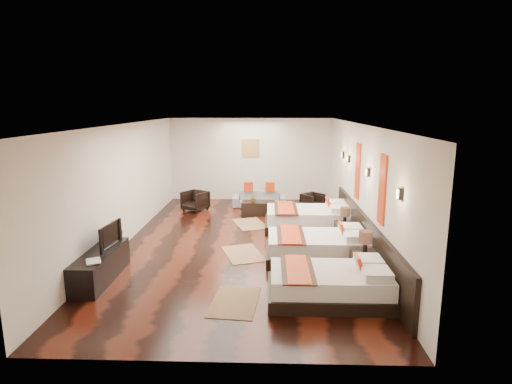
{
  "coord_description": "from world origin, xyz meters",
  "views": [
    {
      "loc": [
        0.65,
        -9.54,
        3.22
      ],
      "look_at": [
        0.32,
        0.69,
        1.1
      ],
      "focal_mm": 29.44,
      "sensor_mm": 36.0,
      "label": 1
    }
  ],
  "objects_px": {
    "nightstand_a": "(364,262)",
    "table_plant": "(254,198)",
    "armchair_right": "(313,202)",
    "tv": "(107,235)",
    "bed_mid": "(318,247)",
    "tv_console": "(101,266)",
    "coffee_table": "(258,208)",
    "sofa": "(259,199)",
    "book": "(86,262)",
    "armchair_left": "(195,201)",
    "nightstand_b": "(344,230)",
    "bed_near": "(331,284)",
    "figurine": "(113,230)",
    "bed_far": "(309,218)"
  },
  "relations": [
    {
      "from": "bed_near",
      "to": "coffee_table",
      "type": "bearing_deg",
      "value": 103.87
    },
    {
      "from": "nightstand_a",
      "to": "tv_console",
      "type": "distance_m",
      "value": 4.95
    },
    {
      "from": "bed_near",
      "to": "nightstand_b",
      "type": "bearing_deg",
      "value": 76.11
    },
    {
      "from": "bed_mid",
      "to": "bed_near",
      "type": "bearing_deg",
      "value": -90.04
    },
    {
      "from": "tv",
      "to": "table_plant",
      "type": "height_order",
      "value": "tv"
    },
    {
      "from": "tv_console",
      "to": "table_plant",
      "type": "bearing_deg",
      "value": 60.98
    },
    {
      "from": "armchair_right",
      "to": "sofa",
      "type": "bearing_deg",
      "value": 123.14
    },
    {
      "from": "armchair_left",
      "to": "tv",
      "type": "bearing_deg",
      "value": -67.35
    },
    {
      "from": "tv",
      "to": "nightstand_a",
      "type": "bearing_deg",
      "value": -84.31
    },
    {
      "from": "nightstand_b",
      "to": "tv_console",
      "type": "relative_size",
      "value": 0.48
    },
    {
      "from": "sofa",
      "to": "table_plant",
      "type": "bearing_deg",
      "value": -99.38
    },
    {
      "from": "tv",
      "to": "armchair_right",
      "type": "bearing_deg",
      "value": -34.12
    },
    {
      "from": "table_plant",
      "to": "book",
      "type": "bearing_deg",
      "value": -116.34
    },
    {
      "from": "nightstand_b",
      "to": "armchair_right",
      "type": "height_order",
      "value": "nightstand_b"
    },
    {
      "from": "nightstand_b",
      "to": "armchair_left",
      "type": "distance_m",
      "value": 5.06
    },
    {
      "from": "armchair_left",
      "to": "sofa",
      "type": "bearing_deg",
      "value": 48.93
    },
    {
      "from": "figurine",
      "to": "coffee_table",
      "type": "bearing_deg",
      "value": 55.83
    },
    {
      "from": "book",
      "to": "armchair_left",
      "type": "height_order",
      "value": "armchair_left"
    },
    {
      "from": "bed_mid",
      "to": "book",
      "type": "xyz_separation_m",
      "value": [
        -4.2,
        -1.77,
        0.28
      ]
    },
    {
      "from": "tv",
      "to": "table_plant",
      "type": "distance_m",
      "value": 5.29
    },
    {
      "from": "nightstand_a",
      "to": "table_plant",
      "type": "bearing_deg",
      "value": 116.01
    },
    {
      "from": "sofa",
      "to": "tv",
      "type": "bearing_deg",
      "value": -118.36
    },
    {
      "from": "bed_near",
      "to": "figurine",
      "type": "relative_size",
      "value": 5.38
    },
    {
      "from": "bed_far",
      "to": "sofa",
      "type": "relative_size",
      "value": 1.31
    },
    {
      "from": "nightstand_a",
      "to": "figurine",
      "type": "xyz_separation_m",
      "value": [
        -4.95,
        0.52,
        0.41
      ]
    },
    {
      "from": "tv_console",
      "to": "table_plant",
      "type": "relative_size",
      "value": 7.32
    },
    {
      "from": "nightstand_a",
      "to": "sofa",
      "type": "distance_m",
      "value": 6.11
    },
    {
      "from": "tv_console",
      "to": "nightstand_a",
      "type": "bearing_deg",
      "value": 2.51
    },
    {
      "from": "bed_far",
      "to": "tv",
      "type": "distance_m",
      "value": 5.23
    },
    {
      "from": "tv",
      "to": "table_plant",
      "type": "bearing_deg",
      "value": -23.69
    },
    {
      "from": "bed_near",
      "to": "table_plant",
      "type": "relative_size",
      "value": 8.37
    },
    {
      "from": "bed_mid",
      "to": "nightstand_a",
      "type": "xyz_separation_m",
      "value": [
        0.75,
        -0.97,
        0.05
      ]
    },
    {
      "from": "tv_console",
      "to": "armchair_right",
      "type": "bearing_deg",
      "value": 50.71
    },
    {
      "from": "bed_mid",
      "to": "coffee_table",
      "type": "bearing_deg",
      "value": 110.35
    },
    {
      "from": "figurine",
      "to": "sofa",
      "type": "xyz_separation_m",
      "value": [
        2.82,
        5.21,
        -0.49
      ]
    },
    {
      "from": "coffee_table",
      "to": "bed_mid",
      "type": "bearing_deg",
      "value": -69.65
    },
    {
      "from": "bed_far",
      "to": "coffee_table",
      "type": "height_order",
      "value": "bed_far"
    },
    {
      "from": "figurine",
      "to": "armchair_right",
      "type": "bearing_deg",
      "value": 46.62
    },
    {
      "from": "bed_mid",
      "to": "sofa",
      "type": "xyz_separation_m",
      "value": [
        -1.37,
        4.76,
        -0.03
      ]
    },
    {
      "from": "bed_mid",
      "to": "book",
      "type": "distance_m",
      "value": 4.56
    },
    {
      "from": "bed_mid",
      "to": "sofa",
      "type": "distance_m",
      "value": 4.95
    },
    {
      "from": "tv_console",
      "to": "bed_mid",
      "type": "bearing_deg",
      "value": 15.83
    },
    {
      "from": "bed_near",
      "to": "nightstand_a",
      "type": "distance_m",
      "value": 1.16
    },
    {
      "from": "figurine",
      "to": "armchair_right",
      "type": "xyz_separation_m",
      "value": [
        4.5,
        4.76,
        -0.47
      ]
    },
    {
      "from": "table_plant",
      "to": "armchair_left",
      "type": "bearing_deg",
      "value": 165.38
    },
    {
      "from": "armchair_right",
      "to": "figurine",
      "type": "bearing_deg",
      "value": -175.37
    },
    {
      "from": "tv_console",
      "to": "nightstand_b",
      "type": "bearing_deg",
      "value": 25.56
    },
    {
      "from": "armchair_right",
      "to": "table_plant",
      "type": "height_order",
      "value": "table_plant"
    },
    {
      "from": "nightstand_b",
      "to": "tv",
      "type": "bearing_deg",
      "value": -156.78
    },
    {
      "from": "book",
      "to": "figurine",
      "type": "distance_m",
      "value": 1.33
    }
  ]
}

